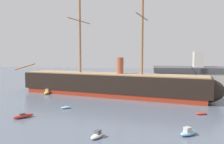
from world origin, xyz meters
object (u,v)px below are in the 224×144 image
tall_ship (109,84)px  motorboat_far_left (47,92)px  dinghy_alongside_stern (201,113)px  dockside_warehouse_right (224,80)px  sailboat_mid_left (23,116)px  dinghy_alongside_bow (66,107)px  motorboat_near_centre (97,135)px  motorboat_mid_right (188,132)px

tall_ship → motorboat_far_left: tall_ship is taller
dinghy_alongside_stern → motorboat_far_left: motorboat_far_left is taller
dockside_warehouse_right → dinghy_alongside_stern: bearing=-114.1°
sailboat_mid_left → motorboat_far_left: 28.37m
dinghy_alongside_bow → dockside_warehouse_right: dockside_warehouse_right is taller
motorboat_far_left → motorboat_near_centre: bearing=-53.2°
tall_ship → dinghy_alongside_bow: (-7.35, -18.80, -3.50)m
sailboat_mid_left → motorboat_mid_right: 32.87m
tall_ship → dinghy_alongside_stern: size_ratio=28.20×
motorboat_near_centre → dinghy_alongside_stern: bearing=41.2°
motorboat_mid_right → motorboat_far_left: motorboat_far_left is taller
dinghy_alongside_bow → dockside_warehouse_right: (45.84, 31.68, 4.14)m
tall_ship → dinghy_alongside_stern: (24.35, -18.69, -3.51)m
motorboat_mid_right → motorboat_far_left: (-40.82, 31.45, 0.08)m
sailboat_mid_left → motorboat_mid_right: (32.59, -4.30, 0.03)m
dinghy_alongside_stern → motorboat_far_left: bearing=158.6°
dinghy_alongside_bow → dinghy_alongside_stern: 31.70m
motorboat_near_centre → motorboat_mid_right: motorboat_mid_right is taller
motorboat_far_left → sailboat_mid_left: bearing=-73.1°
motorboat_near_centre → dockside_warehouse_right: size_ratio=0.06×
motorboat_near_centre → dinghy_alongside_bow: bearing=125.6°
tall_ship → motorboat_near_centre: tall_ship is taller
motorboat_mid_right → dockside_warehouse_right: bearing=67.0°
motorboat_mid_right → dinghy_alongside_bow: motorboat_mid_right is taller
tall_ship → dockside_warehouse_right: (38.49, 12.88, 0.64)m
dinghy_alongside_stern → motorboat_far_left: 49.21m
sailboat_mid_left → dinghy_alongside_bow: bearing=57.0°
dinghy_alongside_bow → motorboat_far_left: motorboat_far_left is taller
dinghy_alongside_stern → motorboat_mid_right: bearing=-110.3°
motorboat_mid_right → dockside_warehouse_right: 49.08m
motorboat_near_centre → dinghy_alongside_bow: (-12.17, 17.01, -0.14)m
dinghy_alongside_stern → dinghy_alongside_bow: bearing=-179.8°
motorboat_far_left → dockside_warehouse_right: (59.94, 13.58, 3.86)m
motorboat_near_centre → motorboat_far_left: (-26.27, 35.11, 0.14)m
tall_ship → dinghy_alongside_bow: 20.49m
dinghy_alongside_stern → dockside_warehouse_right: bearing=65.9°
motorboat_near_centre → motorboat_mid_right: bearing=14.1°
motorboat_near_centre → motorboat_far_left: size_ratio=0.78×
sailboat_mid_left → dinghy_alongside_stern: 38.67m
tall_ship → sailboat_mid_left: tall_ship is taller
tall_ship → motorboat_far_left: bearing=-178.1°
motorboat_far_left → dockside_warehouse_right: 61.58m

